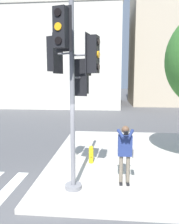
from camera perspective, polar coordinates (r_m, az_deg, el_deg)
ground_plane at (r=6.15m, az=-12.31°, el=-22.39°), size 160.00×160.00×0.00m
sidewalk_corner at (r=9.24m, az=16.59°, el=-11.36°), size 8.00×8.00×0.14m
traffic_signal_pole at (r=5.74m, az=-4.42°, el=11.06°), size 1.42×1.43×5.65m
person_photographer at (r=6.40m, az=9.38°, el=-9.65°), size 0.58×0.54×1.71m
fire_hydrant at (r=8.07m, az=0.42°, el=-11.00°), size 0.17×0.23×0.64m
building_left at (r=30.16m, az=-8.14°, el=13.40°), size 16.24×13.28×11.73m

